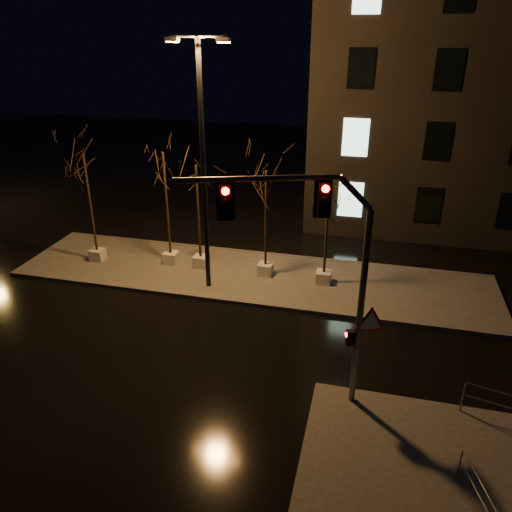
# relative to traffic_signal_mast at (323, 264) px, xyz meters

# --- Properties ---
(ground) EXTENTS (90.00, 90.00, 0.00)m
(ground) POSITION_rel_traffic_signal_mast_xyz_m (-4.07, 1.87, -4.86)
(ground) COLOR black
(ground) RESTS_ON ground
(median) EXTENTS (22.00, 5.00, 0.15)m
(median) POSITION_rel_traffic_signal_mast_xyz_m (-4.07, 7.87, -4.79)
(median) COLOR #3F3D38
(median) RESTS_ON ground
(sidewalk_corner) EXTENTS (7.00, 5.00, 0.15)m
(sidewalk_corner) POSITION_rel_traffic_signal_mast_xyz_m (3.43, -1.63, -4.79)
(sidewalk_corner) COLOR #3F3D38
(sidewalk_corner) RESTS_ON ground
(tree_0) EXTENTS (1.80, 1.80, 5.39)m
(tree_0) POSITION_rel_traffic_signal_mast_xyz_m (-11.79, 7.60, -0.63)
(tree_0) COLOR #B3B2A7
(tree_0) RESTS_ON median
(tree_1) EXTENTS (1.80, 1.80, 5.59)m
(tree_1) POSITION_rel_traffic_signal_mast_xyz_m (-8.15, 8.15, -0.47)
(tree_1) COLOR #B3B2A7
(tree_1) RESTS_ON median
(tree_2) EXTENTS (1.80, 1.80, 5.10)m
(tree_2) POSITION_rel_traffic_signal_mast_xyz_m (-6.60, 8.12, -0.84)
(tree_2) COLOR #B3B2A7
(tree_2) RESTS_ON median
(tree_3) EXTENTS (1.80, 1.80, 5.06)m
(tree_3) POSITION_rel_traffic_signal_mast_xyz_m (-3.41, 8.03, -0.87)
(tree_3) COLOR #B3B2A7
(tree_3) RESTS_ON median
(tree_4) EXTENTS (1.80, 1.80, 4.98)m
(tree_4) POSITION_rel_traffic_signal_mast_xyz_m (-0.69, 7.87, -0.93)
(tree_4) COLOR #B3B2A7
(tree_4) RESTS_ON median
(traffic_signal_mast) EXTENTS (5.62, 1.90, 7.18)m
(traffic_signal_mast) POSITION_rel_traffic_signal_mast_xyz_m (0.00, 0.00, 0.00)
(traffic_signal_mast) COLOR slate
(traffic_signal_mast) RESTS_ON sidewalk_corner
(streetlight_main) EXTENTS (2.56, 0.47, 10.23)m
(streetlight_main) POSITION_rel_traffic_signal_mast_xyz_m (-5.62, 6.39, 1.19)
(streetlight_main) COLOR black
(streetlight_main) RESTS_ON median
(guard_rail_a) EXTENTS (2.39, 0.61, 1.06)m
(guard_rail_a) POSITION_rel_traffic_signal_mast_xyz_m (5.48, 0.37, -4.02)
(guard_rail_a) COLOR slate
(guard_rail_a) RESTS_ON sidewalk_corner
(guard_rail_b) EXTENTS (0.55, 1.78, 0.88)m
(guard_rail_b) POSITION_rel_traffic_signal_mast_xyz_m (4.23, -2.74, -4.15)
(guard_rail_b) COLOR slate
(guard_rail_b) RESTS_ON sidewalk_corner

